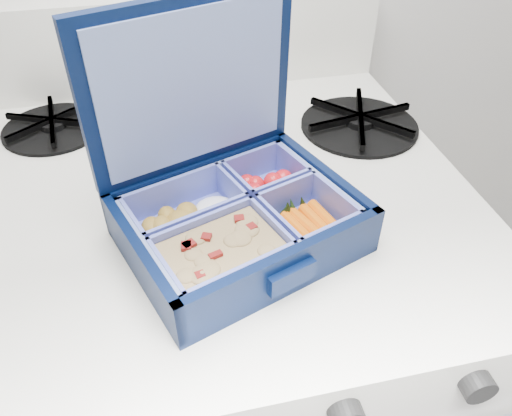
{
  "coord_description": "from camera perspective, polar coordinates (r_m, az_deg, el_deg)",
  "views": [
    {
      "loc": [
        -0.25,
        1.11,
        1.39
      ],
      "look_at": [
        -0.15,
        1.53,
        1.03
      ],
      "focal_mm": 35.0,
      "sensor_mm": 36.0,
      "label": 1
    }
  ],
  "objects": [
    {
      "name": "bento_box",
      "position": [
        0.56,
        -1.91,
        -1.63
      ],
      "size": [
        0.3,
        0.27,
        0.06
      ],
      "primitive_type": null,
      "rotation": [
        0.0,
        0.0,
        0.35
      ],
      "color": "black",
      "rests_on": "stove"
    },
    {
      "name": "burner_grate_rear",
      "position": [
        0.83,
        -22.18,
        8.83
      ],
      "size": [
        0.2,
        0.2,
        0.02
      ],
      "primitive_type": "cylinder",
      "rotation": [
        0.0,
        0.0,
        -0.4
      ],
      "color": "black",
      "rests_on": "stove"
    },
    {
      "name": "fork",
      "position": [
        0.7,
        -0.8,
        5.51
      ],
      "size": [
        0.12,
        0.17,
        0.01
      ],
      "primitive_type": null,
      "rotation": [
        0.0,
        0.0,
        -0.55
      ],
      "color": "#B5B2C9",
      "rests_on": "stove"
    },
    {
      "name": "stove",
      "position": [
        1.05,
        -3.23,
        -18.92
      ],
      "size": [
        0.66,
        0.66,
        0.99
      ],
      "primitive_type": null,
      "color": "white",
      "rests_on": "floor"
    },
    {
      "name": "burner_grate",
      "position": [
        0.79,
        11.8,
        9.84
      ],
      "size": [
        0.21,
        0.21,
        0.03
      ],
      "primitive_type": "cylinder",
      "rotation": [
        0.0,
        0.0,
        0.18
      ],
      "color": "black",
      "rests_on": "stove"
    }
  ]
}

